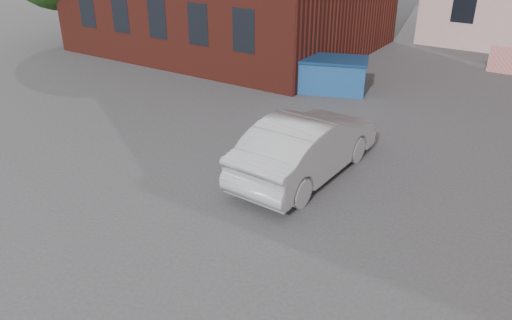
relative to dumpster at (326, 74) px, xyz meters
The scene contains 3 objects.
ground 9.58m from the dumpster, 75.48° to the right, with size 120.00×120.00×0.00m, color #38383A.
dumpster is the anchor object (origin of this frame).
silver_car 6.44m from the dumpster, 68.04° to the right, with size 1.57×4.49×1.48m, color #A2A4A9.
Camera 1 is at (4.80, -6.16, 5.53)m, focal length 35.00 mm.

